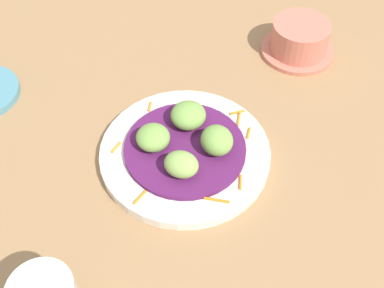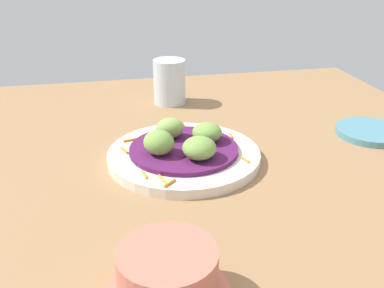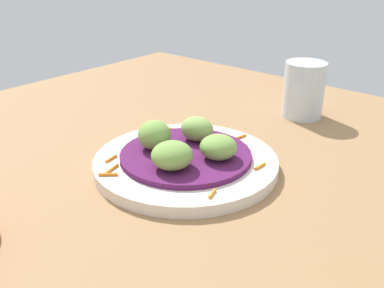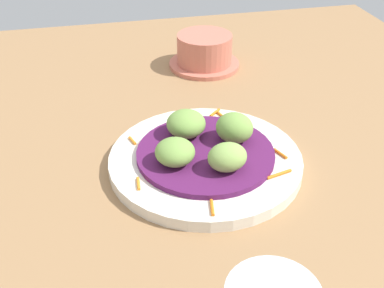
# 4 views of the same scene
# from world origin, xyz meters

# --- Properties ---
(table_surface) EXTENTS (1.10, 1.10, 0.02)m
(table_surface) POSITION_xyz_m (0.00, 0.00, 0.01)
(table_surface) COLOR #936D47
(table_surface) RESTS_ON ground
(main_plate) EXTENTS (0.26, 0.26, 0.02)m
(main_plate) POSITION_xyz_m (0.01, -0.05, 0.03)
(main_plate) COLOR silver
(main_plate) RESTS_ON table_surface
(cabbage_bed) EXTENTS (0.18, 0.18, 0.01)m
(cabbage_bed) POSITION_xyz_m (0.01, -0.05, 0.04)
(cabbage_bed) COLOR #51194C
(cabbage_bed) RESTS_ON main_plate
(carrot_garnish) EXTENTS (0.20, 0.23, 0.00)m
(carrot_garnish) POSITION_xyz_m (0.03, -0.04, 0.04)
(carrot_garnish) COLOR orange
(carrot_garnish) RESTS_ON main_plate
(guac_scoop_left) EXTENTS (0.07, 0.07, 0.03)m
(guac_scoop_left) POSITION_xyz_m (-0.04, -0.06, 0.06)
(guac_scoop_left) COLOR #759E47
(guac_scoop_left) RESTS_ON cabbage_bed
(guac_scoop_center) EXTENTS (0.05, 0.05, 0.04)m
(guac_scoop_center) POSITION_xyz_m (0.02, -0.09, 0.06)
(guac_scoop_center) COLOR #84A851
(guac_scoop_center) RESTS_ON cabbage_bed
(guac_scoop_right) EXTENTS (0.07, 0.07, 0.04)m
(guac_scoop_right) POSITION_xyz_m (0.05, -0.03, 0.06)
(guac_scoop_right) COLOR #759E47
(guac_scoop_right) RESTS_ON cabbage_bed
(guac_scoop_back) EXTENTS (0.07, 0.07, 0.04)m
(guac_scoop_back) POSITION_xyz_m (-0.01, -0.00, 0.06)
(guac_scoop_back) COLOR #759E47
(guac_scoop_back) RESTS_ON cabbage_bed
(side_plate_small) EXTENTS (0.13, 0.13, 0.01)m
(side_plate_small) POSITION_xyz_m (-0.37, -0.08, 0.03)
(side_plate_small) COLOR teal
(side_plate_small) RESTS_ON table_surface
(terracotta_bowl) EXTENTS (0.13, 0.13, 0.06)m
(terracotta_bowl) POSITION_xyz_m (0.08, 0.27, 0.05)
(terracotta_bowl) COLOR #C66B56
(terracotta_bowl) RESTS_ON table_surface
(water_glass) EXTENTS (0.07, 0.07, 0.10)m
(water_glass) POSITION_xyz_m (-0.02, -0.34, 0.07)
(water_glass) COLOR silver
(water_glass) RESTS_ON table_surface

